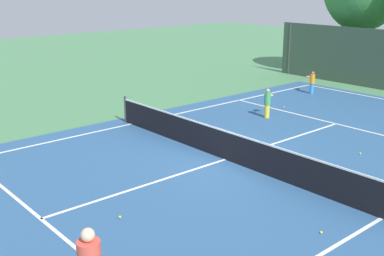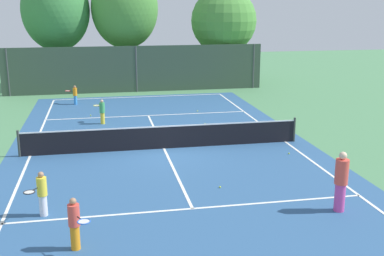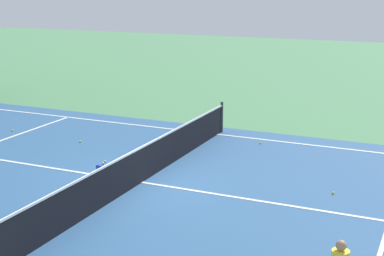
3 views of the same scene
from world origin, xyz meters
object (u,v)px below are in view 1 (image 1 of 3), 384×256
Objects in this scene: player_4 at (267,103)px; tennis_ball_3 at (120,217)px; tennis_ball_4 at (321,232)px; tennis_ball_5 at (360,154)px; player_0 at (312,82)px; tennis_ball_1 at (247,147)px; ball_crate at (251,147)px; tennis_ball_2 at (284,107)px.

tennis_ball_3 is at bearing -69.19° from player_4.
tennis_ball_3 is 4.86m from tennis_ball_4.
player_4 reaches higher than tennis_ball_5.
tennis_ball_5 is at bearing -44.17° from player_0.
tennis_ball_1 is 3.83m from tennis_ball_5.
tennis_ball_5 is (1.40, 8.71, 0.00)m from tennis_ball_3.
tennis_ball_1 is at bearing -140.38° from tennis_ball_5.
tennis_ball_4 is at bearing 40.03° from tennis_ball_3.
ball_crate is 6.46× the size of tennis_ball_2.
tennis_ball_2 and tennis_ball_4 have the same top height.
tennis_ball_1 and tennis_ball_3 have the same top height.
tennis_ball_1 is at bearing 103.90° from tennis_ball_3.
ball_crate is (2.58, -3.81, -0.48)m from player_4.
tennis_ball_5 is (6.74, -6.54, -0.58)m from player_0.
tennis_ball_1 is at bearing 152.92° from ball_crate.
tennis_ball_3 is (1.55, -6.26, 0.00)m from tennis_ball_1.
tennis_ball_2 is (-3.19, 5.74, -0.15)m from ball_crate.
ball_crate is (4.16, -9.18, -0.43)m from player_0.
tennis_ball_1 and tennis_ball_4 have the same top height.
tennis_ball_2 is 1.00× the size of tennis_ball_5.
tennis_ball_3 is 1.00× the size of tennis_ball_5.
player_0 reaches higher than tennis_ball_4.
player_0 is at bearing 112.84° from tennis_ball_1.
player_4 is 19.29× the size of tennis_ball_4.
tennis_ball_1 is 6.45m from tennis_ball_3.
player_0 is 15.15m from tennis_ball_4.
tennis_ball_2 is at bearing -74.37° from player_0.
tennis_ball_1 and tennis_ball_5 have the same top height.
tennis_ball_5 is at bearing -28.28° from tennis_ball_2.
tennis_ball_5 is (5.16, -1.18, -0.63)m from player_4.
player_0 reaches higher than ball_crate.
player_0 is at bearing 126.76° from tennis_ball_4.
player_4 reaches higher than player_0.
player_4 is at bearing 167.14° from tennis_ball_5.
ball_crate is at bearing -55.92° from player_4.
player_4 reaches higher than tennis_ball_2.
player_0 is 17.73× the size of tennis_ball_3.
player_4 is at bearing 121.36° from tennis_ball_1.
tennis_ball_5 is at bearing -12.86° from player_4.
ball_crate is 6.46× the size of tennis_ball_3.
player_4 is at bearing 124.08° from ball_crate.
player_4 is at bearing -73.62° from player_0.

